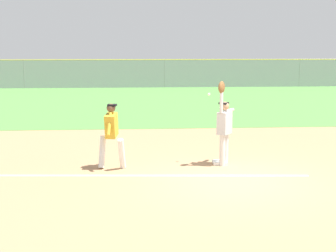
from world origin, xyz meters
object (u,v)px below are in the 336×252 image
parked_car_white (150,76)px  parked_car_red (80,77)px  fielder (224,124)px  first_base (220,162)px  baseball (209,94)px  parked_car_silver (215,76)px  runner (112,131)px

parked_car_white → parked_car_red: bearing=177.7°
fielder → parked_car_white: fielder is taller
first_base → baseball: bearing=158.9°
first_base → parked_car_silver: (4.61, 27.58, 0.63)m
fielder → parked_car_silver: bearing=-63.4°
runner → baseball: bearing=19.1°
fielder → parked_car_silver: size_ratio=0.50×
baseball → parked_car_silver: size_ratio=0.02×
parked_car_red → parked_car_white: same height
first_base → parked_car_white: size_ratio=0.08×
parked_car_white → parked_car_silver: 5.62m
fielder → parked_car_red: size_ratio=0.51×
first_base → baseball: (-0.31, 0.12, 1.86)m
runner → parked_car_white: runner is taller
fielder → baseball: size_ratio=30.81×
first_base → parked_car_white: parked_car_white is taller
fielder → runner: fielder is taller
first_base → runner: 3.08m
fielder → runner: size_ratio=1.33×
parked_car_red → parked_car_white: size_ratio=1.01×
first_base → parked_car_red: size_ratio=0.08×
fielder → parked_car_white: bearing=-51.8°
parked_car_silver → parked_car_white: bearing=175.0°
parked_car_white → fielder: bearing=-90.2°
baseball → fielder: bearing=-32.4°
parked_car_silver → first_base: bearing=-105.3°
runner → parked_car_white: 27.85m
runner → baseball: 2.78m
baseball → parked_car_red: baseball is taller
first_base → parked_car_white: bearing=92.1°
parked_car_red → first_base: bearing=-79.6°
first_base → parked_car_silver: size_ratio=0.08×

